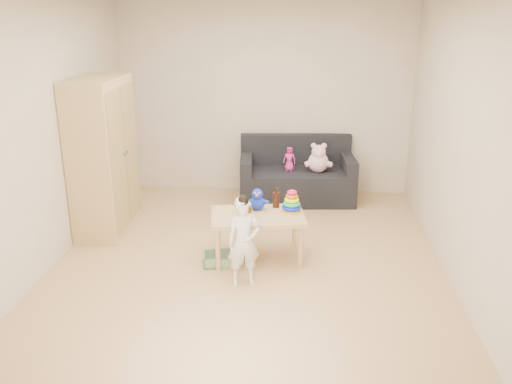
# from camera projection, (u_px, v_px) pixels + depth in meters

# --- Properties ---
(room) EXTENTS (4.50, 4.50, 4.50)m
(room) POSITION_uv_depth(u_px,v_px,m) (249.00, 138.00, 5.33)
(room) COLOR tan
(room) RESTS_ON ground
(wardrobe) EXTENTS (0.50, 0.99, 1.79)m
(wardrobe) POSITION_uv_depth(u_px,v_px,m) (103.00, 157.00, 6.20)
(wardrobe) COLOR tan
(wardrobe) RESTS_ON ground
(sofa) EXTENTS (1.59, 0.89, 0.43)m
(sofa) POSITION_uv_depth(u_px,v_px,m) (297.00, 185.00, 7.37)
(sofa) COLOR black
(sofa) RESTS_ON ground
(play_table) EXTENTS (1.03, 0.74, 0.50)m
(play_table) POSITION_uv_depth(u_px,v_px,m) (258.00, 237.00, 5.65)
(play_table) COLOR tan
(play_table) RESTS_ON ground
(storage_bin) EXTENTS (0.40, 0.32, 0.11)m
(storage_bin) POSITION_uv_depth(u_px,v_px,m) (221.00, 259.00, 5.61)
(storage_bin) COLOR gray
(storage_bin) RESTS_ON ground
(toddler) EXTENTS (0.36, 0.29, 0.85)m
(toddler) POSITION_uv_depth(u_px,v_px,m) (244.00, 243.00, 5.09)
(toddler) COLOR silver
(toddler) RESTS_ON ground
(pink_bear) EXTENTS (0.35, 0.32, 0.33)m
(pink_bear) POSITION_uv_depth(u_px,v_px,m) (318.00, 160.00, 7.17)
(pink_bear) COLOR #FFBBDA
(pink_bear) RESTS_ON sofa
(doll) EXTENTS (0.18, 0.13, 0.32)m
(doll) POSITION_uv_depth(u_px,v_px,m) (289.00, 159.00, 7.21)
(doll) COLOR #DB2999
(doll) RESTS_ON sofa
(ring_stacker) EXTENTS (0.20, 0.20, 0.23)m
(ring_stacker) POSITION_uv_depth(u_px,v_px,m) (292.00, 203.00, 5.62)
(ring_stacker) COLOR gold
(ring_stacker) RESTS_ON play_table
(brown_bottle) EXTENTS (0.07, 0.07, 0.21)m
(brown_bottle) POSITION_uv_depth(u_px,v_px,m) (276.00, 199.00, 5.74)
(brown_bottle) COLOR black
(brown_bottle) RESTS_ON play_table
(blue_plush) EXTENTS (0.20, 0.16, 0.24)m
(blue_plush) POSITION_uv_depth(u_px,v_px,m) (257.00, 199.00, 5.66)
(blue_plush) COLOR #1933E3
(blue_plush) RESTS_ON play_table
(wooden_figure) EXTENTS (0.05, 0.04, 0.11)m
(wooden_figure) POSITION_uv_depth(u_px,v_px,m) (249.00, 211.00, 5.51)
(wooden_figure) COLOR brown
(wooden_figure) RESTS_ON play_table
(yellow_book) EXTENTS (0.22, 0.22, 0.01)m
(yellow_book) POSITION_uv_depth(u_px,v_px,m) (243.00, 209.00, 5.69)
(yellow_book) COLOR #EFFF1A
(yellow_book) RESTS_ON play_table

